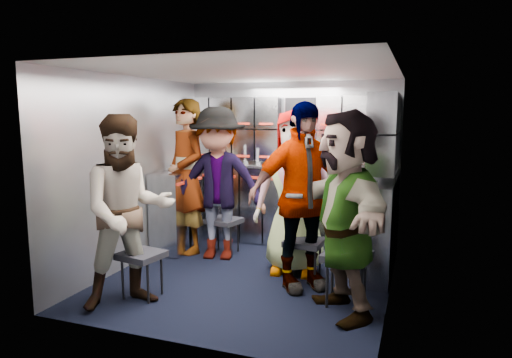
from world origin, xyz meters
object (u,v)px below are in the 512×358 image
(attendant_arc_b, at_px, (217,184))
(attendant_arc_d, at_px, (301,197))
(jump_seat_mid_right, at_px, (305,244))
(attendant_arc_a, at_px, (128,212))
(attendant_arc_e, at_px, (345,214))
(jump_seat_center, at_px, (298,234))
(attendant_arc_c, at_px, (295,192))
(jump_seat_near_left, at_px, (142,257))
(jump_seat_near_right, at_px, (347,259))
(jump_seat_mid_left, at_px, (224,223))
(attendant_standing, at_px, (186,176))

(attendant_arc_b, height_order, attendant_arc_d, attendant_arc_d)
(jump_seat_mid_right, distance_m, attendant_arc_a, 1.77)
(attendant_arc_e, bearing_deg, jump_seat_center, 178.71)
(jump_seat_mid_right, height_order, attendant_arc_c, attendant_arc_c)
(jump_seat_near_left, height_order, jump_seat_near_right, jump_seat_near_right)
(jump_seat_near_left, bearing_deg, jump_seat_near_right, 14.57)
(jump_seat_near_left, relative_size, jump_seat_mid_left, 0.99)
(jump_seat_center, bearing_deg, jump_seat_mid_right, -67.89)
(attendant_arc_a, bearing_deg, jump_seat_mid_left, 38.78)
(attendant_arc_e, bearing_deg, attendant_arc_a, -109.33)
(attendant_arc_c, bearing_deg, attendant_arc_a, -135.01)
(attendant_arc_a, xyz_separation_m, attendant_arc_b, (0.18, 1.49, 0.04))
(attendant_arc_d, bearing_deg, attendant_arc_a, 174.91)
(jump_seat_center, relative_size, attendant_standing, 0.22)
(jump_seat_near_left, height_order, attendant_arc_a, attendant_arc_a)
(jump_seat_near_left, relative_size, jump_seat_mid_right, 0.99)
(jump_seat_mid_right, xyz_separation_m, attendant_arc_e, (0.49, -0.61, 0.48))
(jump_seat_center, bearing_deg, attendant_arc_e, -57.39)
(jump_seat_mid_right, height_order, jump_seat_near_right, jump_seat_near_right)
(attendant_arc_a, distance_m, attendant_arc_b, 1.50)
(jump_seat_near_left, xyz_separation_m, attendant_arc_d, (1.32, 0.72, 0.52))
(jump_seat_near_right, bearing_deg, jump_seat_near_left, -165.43)
(jump_seat_near_left, height_order, attendant_arc_e, attendant_arc_e)
(jump_seat_near_right, xyz_separation_m, attendant_arc_d, (-0.49, 0.25, 0.48))
(jump_seat_mid_left, relative_size, attendant_arc_d, 0.24)
(attendant_arc_d, bearing_deg, jump_seat_near_left, 169.23)
(jump_seat_near_right, relative_size, attendant_arc_e, 0.28)
(jump_seat_near_right, xyz_separation_m, attendant_arc_e, (-0.00, -0.18, 0.44))
(jump_seat_mid_left, bearing_deg, jump_seat_center, -9.43)
(attendant_arc_c, bearing_deg, attendant_arc_e, -56.43)
(attendant_arc_c, bearing_deg, jump_seat_near_right, -49.75)
(jump_seat_center, relative_size, attendant_arc_d, 0.23)
(jump_seat_near_left, distance_m, attendant_arc_b, 1.41)
(jump_seat_mid_right, relative_size, attendant_standing, 0.23)
(jump_seat_center, distance_m, jump_seat_near_right, 1.08)
(attendant_arc_e, bearing_deg, jump_seat_near_right, 146.10)
(attendant_standing, bearing_deg, attendant_arc_d, 10.88)
(jump_seat_near_right, bearing_deg, attendant_arc_a, -160.23)
(attendant_standing, relative_size, attendant_arc_a, 1.10)
(jump_seat_mid_right, bearing_deg, jump_seat_near_left, -145.70)
(jump_seat_near_left, height_order, attendant_arc_d, attendant_arc_d)
(jump_seat_mid_left, bearing_deg, attendant_arc_b, -90.00)
(jump_seat_center, bearing_deg, jump_seat_near_right, -52.25)
(attendant_standing, xyz_separation_m, attendant_arc_a, (0.29, -1.59, -0.09))
(jump_seat_near_right, distance_m, attendant_standing, 2.35)
(jump_seat_mid_left, xyz_separation_m, jump_seat_center, (0.97, -0.16, -0.01))
(attendant_arc_e, bearing_deg, jump_seat_mid_right, -175.14)
(jump_seat_near_right, distance_m, attendant_arc_d, 0.73)
(jump_seat_mid_right, relative_size, attendant_arc_e, 0.25)
(jump_seat_mid_left, relative_size, attendant_standing, 0.23)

